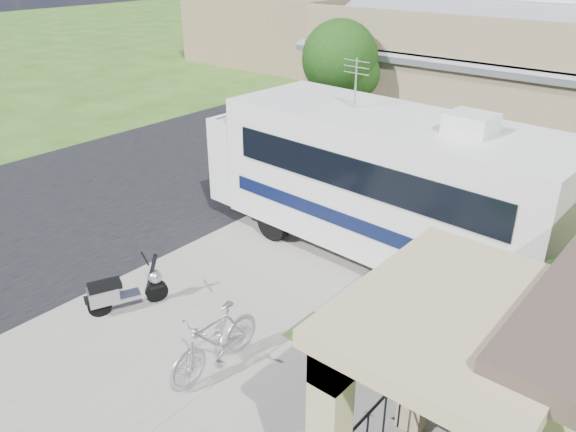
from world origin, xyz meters
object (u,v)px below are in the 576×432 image
Objects in this scene: scooter at (121,291)px; pickup_truck at (353,103)px; motorhome at (379,178)px; bicycle at (215,344)px; van at (417,70)px; shrub at (564,335)px.

pickup_truck reaches higher than scooter.
bicycle is at bearing -85.06° from motorhome.
bicycle is 22.38m from van.
motorhome is 3.31× the size of shrub.
pickup_truck reaches higher than bicycle.
pickup_truck is at bearing 135.24° from shrub.
motorhome is 17.43m from van.
scooter is at bearing 179.86° from bicycle.
pickup_truck is at bearing 115.88° from bicycle.
shrub reaches higher than pickup_truck.
bicycle is at bearing -148.12° from shrub.
shrub is 5.41m from bicycle.
van is at bearing 117.78° from motorhome.
scooter is 0.25× the size of pickup_truck.
motorhome is at bearing 130.51° from pickup_truck.
shrub reaches higher than scooter.
motorhome is at bearing 87.96° from scooter.
motorhome is at bearing -55.28° from van.
shrub is 21.88m from van.
bicycle reaches higher than scooter.
shrub is (4.75, -2.46, -0.54)m from motorhome.
van is at bearing 123.54° from shrub.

